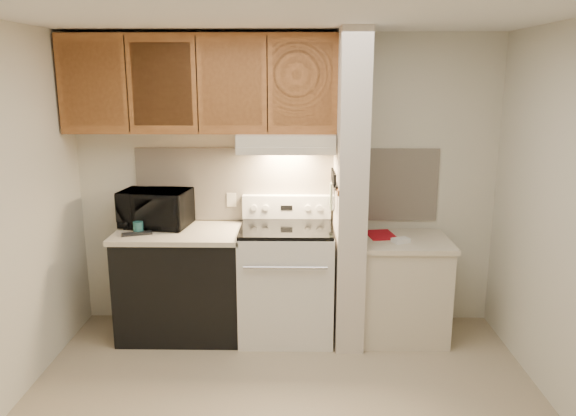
{
  "coord_description": "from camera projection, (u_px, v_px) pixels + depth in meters",
  "views": [
    {
      "loc": [
        0.08,
        -3.26,
        2.16
      ],
      "look_at": [
        0.02,
        0.75,
        1.2
      ],
      "focal_mm": 35.0,
      "sensor_mm": 36.0,
      "label": 1
    }
  ],
  "objects": [
    {
      "name": "red_folder",
      "position": [
        381.0,
        235.0,
        4.68
      ],
      "size": [
        0.26,
        0.33,
        0.01
      ],
      "primitive_type": "cube",
      "rotation": [
        0.0,
        0.0,
        0.16
      ],
      "color": "#9E0B16",
      "rests_on": "right_countertop"
    },
    {
      "name": "dishwasher_front",
      "position": [
        182.0,
        285.0,
        4.72
      ],
      "size": [
        1.0,
        0.63,
        0.87
      ],
      "primitive_type": "cube",
      "color": "black",
      "rests_on": "floor"
    },
    {
      "name": "upper_cabinets",
      "position": [
        200.0,
        84.0,
        4.49
      ],
      "size": [
        2.18,
        0.33,
        0.77
      ],
      "primitive_type": "cube",
      "color": "#985A2B",
      "rests_on": "wall_back"
    },
    {
      "name": "spoon_rest",
      "position": [
        137.0,
        234.0,
        4.49
      ],
      "size": [
        0.25,
        0.15,
        0.02
      ],
      "primitive_type": "cube",
      "rotation": [
        0.0,
        0.0,
        0.33
      ],
      "color": "black",
      "rests_on": "left_countertop"
    },
    {
      "name": "range_knob_left_inner",
      "position": [
        266.0,
        208.0,
        4.79
      ],
      "size": [
        0.05,
        0.02,
        0.05
      ],
      "primitive_type": "cylinder",
      "rotation": [
        1.57,
        0.0,
        0.0
      ],
      "color": "silver",
      "rests_on": "range_backguard"
    },
    {
      "name": "ceiling",
      "position": [
        282.0,
        11.0,
        3.1
      ],
      "size": [
        3.6,
        3.6,
        0.0
      ],
      "primitive_type": "plane",
      "rotation": [
        3.14,
        0.0,
        0.0
      ],
      "color": "white",
      "rests_on": "wall_back"
    },
    {
      "name": "backsplash",
      "position": [
        287.0,
        185.0,
        4.84
      ],
      "size": [
        2.6,
        0.02,
        0.63
      ],
      "primitive_type": "cube",
      "color": "beige",
      "rests_on": "wall_back"
    },
    {
      "name": "cab_gap_b",
      "position": [
        197.0,
        84.0,
        4.34
      ],
      "size": [
        0.01,
        0.01,
        0.73
      ],
      "primitive_type": "cube",
      "color": "black",
      "rests_on": "upper_cabinets"
    },
    {
      "name": "cab_door_a",
      "position": [
        92.0,
        84.0,
        4.35
      ],
      "size": [
        0.46,
        0.01,
        0.63
      ],
      "primitive_type": "cube",
      "color": "#985A2B",
      "rests_on": "upper_cabinets"
    },
    {
      "name": "range_display",
      "position": [
        287.0,
        208.0,
        4.79
      ],
      "size": [
        0.1,
        0.01,
        0.04
      ],
      "primitive_type": "cube",
      "color": "black",
      "rests_on": "range_backguard"
    },
    {
      "name": "cab_door_b",
      "position": [
        162.0,
        84.0,
        4.34
      ],
      "size": [
        0.46,
        0.01,
        0.63
      ],
      "primitive_type": "cube",
      "color": "#985A2B",
      "rests_on": "upper_cabinets"
    },
    {
      "name": "knife_handle_d",
      "position": [
        333.0,
        176.0,
        4.5
      ],
      "size": [
        0.02,
        0.02,
        0.1
      ],
      "primitive_type": "cylinder",
      "color": "black",
      "rests_on": "knife_strip"
    },
    {
      "name": "teal_jar",
      "position": [
        138.0,
        227.0,
        4.54
      ],
      "size": [
        0.08,
        0.08,
        0.09
      ],
      "primitive_type": "cylinder",
      "rotation": [
        0.0,
        0.0,
        -0.04
      ],
      "color": "#256160",
      "rests_on": "left_countertop"
    },
    {
      "name": "knife_handle_a",
      "position": [
        335.0,
        181.0,
        4.27
      ],
      "size": [
        0.02,
        0.02,
        0.1
      ],
      "primitive_type": "cylinder",
      "color": "black",
      "rests_on": "knife_strip"
    },
    {
      "name": "outlet",
      "position": [
        231.0,
        200.0,
        4.86
      ],
      "size": [
        0.08,
        0.01,
        0.12
      ],
      "primitive_type": "cube",
      "color": "beige",
      "rests_on": "backsplash"
    },
    {
      "name": "left_countertop",
      "position": [
        179.0,
        233.0,
        4.62
      ],
      "size": [
        1.04,
        0.67,
        0.04
      ],
      "primitive_type": "cube",
      "color": "beige",
      "rests_on": "dishwasher_front"
    },
    {
      "name": "floor",
      "position": [
        283.0,
        413.0,
        3.68
      ],
      "size": [
        3.6,
        3.6,
        0.0
      ],
      "primitive_type": "plane",
      "color": "tan",
      "rests_on": "ground"
    },
    {
      "name": "knife_strip",
      "position": [
        335.0,
        183.0,
        4.44
      ],
      "size": [
        0.02,
        0.42,
        0.04
      ],
      "primitive_type": "cube",
      "color": "black",
      "rests_on": "partition_pillar"
    },
    {
      "name": "microwave",
      "position": [
        156.0,
        208.0,
        4.72
      ],
      "size": [
        0.61,
        0.46,
        0.31
      ],
      "primitive_type": "imported",
      "rotation": [
        0.0,
        0.0,
        -0.15
      ],
      "color": "black",
      "rests_on": "left_countertop"
    },
    {
      "name": "oven_window",
      "position": [
        285.0,
        293.0,
        4.38
      ],
      "size": [
        0.5,
        0.01,
        0.3
      ],
      "primitive_type": "cube",
      "color": "black",
      "rests_on": "range_body"
    },
    {
      "name": "range_knob_right_inner",
      "position": [
        308.0,
        208.0,
        4.79
      ],
      "size": [
        0.05,
        0.02,
        0.05
      ],
      "primitive_type": "cylinder",
      "rotation": [
        1.57,
        0.0,
        0.0
      ],
      "color": "silver",
      "rests_on": "range_backguard"
    },
    {
      "name": "knife_blade_e",
      "position": [
        332.0,
        193.0,
        4.6
      ],
      "size": [
        0.01,
        0.04,
        0.18
      ],
      "primitive_type": "cube",
      "color": "silver",
      "rests_on": "knife_strip"
    },
    {
      "name": "white_box",
      "position": [
        401.0,
        240.0,
        4.48
      ],
      "size": [
        0.16,
        0.13,
        0.04
      ],
      "primitive_type": "cube",
      "rotation": [
        0.0,
        0.0,
        0.42
      ],
      "color": "white",
      "rests_on": "right_countertop"
    },
    {
      "name": "cab_door_c",
      "position": [
        232.0,
        84.0,
        4.33
      ],
      "size": [
        0.46,
        0.01,
        0.63
      ],
      "primitive_type": "cube",
      "color": "#985A2B",
      "rests_on": "upper_cabinets"
    },
    {
      "name": "range_knob_right_outer",
      "position": [
        319.0,
        208.0,
        4.79
      ],
      "size": [
        0.05,
        0.02,
        0.05
      ],
      "primitive_type": "cylinder",
      "rotation": [
        1.57,
        0.0,
        0.0
      ],
      "color": "silver",
      "rests_on": "range_backguard"
    },
    {
      "name": "knife_handle_e",
      "position": [
        332.0,
        174.0,
        4.57
      ],
      "size": [
        0.02,
        0.02,
        0.1
      ],
      "primitive_type": "cylinder",
      "color": "black",
      "rests_on": "knife_strip"
    },
    {
      "name": "range_hood",
      "position": [
        286.0,
        142.0,
        4.55
      ],
      "size": [
        0.78,
        0.44,
        0.15
      ],
      "primitive_type": "cube",
      "color": "beige",
      "rests_on": "upper_cabinets"
    },
    {
      "name": "wall_back",
      "position": [
        287.0,
        183.0,
        4.85
      ],
      "size": [
        3.6,
        2.5,
        0.02
      ],
      "primitive_type": "cube",
      "rotation": [
        1.57,
        0.0,
        0.0
      ],
      "color": "beige",
      "rests_on": "floor"
    },
    {
      "name": "partition_pillar",
      "position": [
        350.0,
        191.0,
        4.5
      ],
      "size": [
        0.22,
        0.7,
        2.5
      ],
      "primitive_type": "cube",
      "color": "beige",
      "rests_on": "floor"
    },
    {
      "name": "knife_blade_c",
      "position": [
        333.0,
        198.0,
        4.47
      ],
      "size": [
        0.01,
        0.04,
        0.2
      ],
      "primitive_type": "cube",
      "color": "silver",
      "rests_on": "knife_strip"
    },
    {
      "name": "range_knob_left_outer",
      "position": [
        254.0,
        208.0,
        4.79
      ],
      "size": [
        0.05,
        0.02,
        0.05
      ],
      "primitive_type": "cylinder",
      "rotation": [
        1.57,
        0.0,
        0.0
      ],
      "color": "silver",
      "rests_on": "range_backguard"
    },
    {
      "name": "oven_handle",
      "position": [
        285.0,
        268.0,
        4.29
      ],
      "size": [
        0.65,
        0.02,
        0.02
      ],
      "primitive_type": "cylinder",
      "rotation": [
        0.0,
        1.57,
        0.0
      ],
      "color": "silver",
      "rests_on": "range_body"
    },
    {
      "name": "knife_blade_a",
      "position": [
        334.0,
        200.0,
        4.32
      ],
      "size": [
        0.01,
        0.03,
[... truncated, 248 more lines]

